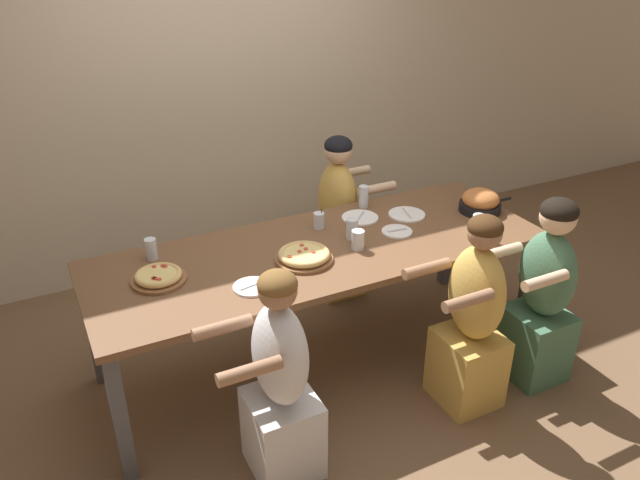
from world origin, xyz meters
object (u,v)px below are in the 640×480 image
at_px(cocktail_glass_blue, 319,221).
at_px(drinking_glass_f, 151,249).
at_px(pizza_board_main, 159,277).
at_px(diner_far_midright, 338,223).
at_px(empty_plate_c, 252,287).
at_px(drinking_glass_b, 352,230).
at_px(diner_near_midleft, 280,387).
at_px(drinking_glass_e, 478,224).
at_px(diner_near_midright, 472,322).
at_px(diner_near_right, 542,299).
at_px(empty_plate_b, 397,232).
at_px(skillet_bowl, 480,202).
at_px(drinking_glass_a, 358,241).
at_px(drinking_glass_d, 492,235).
at_px(empty_plate_a, 360,218).
at_px(empty_plate_d, 407,214).
at_px(drinking_glass_c, 364,198).
at_px(pizza_board_second, 304,256).

height_order(cocktail_glass_blue, drinking_glass_f, cocktail_glass_blue).
relative_size(pizza_board_main, diner_far_midright, 0.24).
xyz_separation_m(empty_plate_c, drinking_glass_f, (-0.38, 0.53, 0.05)).
distance_m(cocktail_glass_blue, drinking_glass_b, 0.23).
distance_m(drinking_glass_b, drinking_glass_f, 1.14).
height_order(drinking_glass_b, diner_near_midleft, diner_near_midleft).
xyz_separation_m(drinking_glass_e, diner_near_midright, (-0.35, -0.43, -0.32)).
distance_m(pizza_board_main, diner_near_right, 2.13).
distance_m(cocktail_glass_blue, diner_far_midright, 0.66).
height_order(empty_plate_b, diner_near_midright, diner_near_midright).
height_order(skillet_bowl, drinking_glass_f, skillet_bowl).
bearing_deg(drinking_glass_a, drinking_glass_d, -21.80).
height_order(skillet_bowl, diner_near_midright, diner_near_midright).
bearing_deg(cocktail_glass_blue, drinking_glass_a, -77.43).
bearing_deg(drinking_glass_b, empty_plate_b, -12.14).
bearing_deg(empty_plate_a, cocktail_glass_blue, -179.78).
bearing_deg(cocktail_glass_blue, diner_near_midright, -63.47).
relative_size(cocktail_glass_blue, diner_near_right, 0.11).
xyz_separation_m(empty_plate_c, drinking_glass_b, (0.72, 0.26, 0.05)).
bearing_deg(drinking_glass_b, empty_plate_c, -160.33).
bearing_deg(skillet_bowl, drinking_glass_e, -131.62).
bearing_deg(empty_plate_d, empty_plate_c, -162.47).
xyz_separation_m(empty_plate_a, diner_near_right, (0.67, -0.92, -0.26)).
bearing_deg(cocktail_glass_blue, diner_far_midright, 50.38).
distance_m(empty_plate_b, drinking_glass_f, 1.42).
xyz_separation_m(empty_plate_a, drinking_glass_f, (-1.28, 0.07, 0.05)).
bearing_deg(empty_plate_c, empty_plate_b, 11.29).
bearing_deg(empty_plate_c, drinking_glass_c, 31.23).
bearing_deg(empty_plate_d, drinking_glass_f, 174.26).
height_order(empty_plate_b, drinking_glass_c, drinking_glass_c).
height_order(drinking_glass_b, diner_near_midright, diner_near_midright).
bearing_deg(drinking_glass_a, diner_near_midright, -56.55).
bearing_deg(drinking_glass_e, drinking_glass_f, 162.87).
bearing_deg(drinking_glass_e, drinking_glass_c, 123.20).
relative_size(drinking_glass_b, diner_near_midleft, 0.11).
distance_m(empty_plate_c, drinking_glass_d, 1.42).
height_order(empty_plate_a, empty_plate_b, same).
xyz_separation_m(diner_far_midright, diner_near_midleft, (-1.04, -1.37, -0.03)).
bearing_deg(drinking_glass_f, drinking_glass_a, -20.91).
distance_m(empty_plate_b, drinking_glass_c, 0.42).
distance_m(cocktail_glass_blue, diner_near_right, 1.36).
bearing_deg(pizza_board_main, drinking_glass_a, -7.90).
relative_size(pizza_board_main, diner_near_right, 0.25).
xyz_separation_m(pizza_board_second, diner_near_midleft, (-0.41, -0.59, -0.30)).
xyz_separation_m(skillet_bowl, empty_plate_b, (-0.64, -0.02, -0.06)).
xyz_separation_m(cocktail_glass_blue, diner_near_midright, (0.46, -0.92, -0.31)).
xyz_separation_m(cocktail_glass_blue, drinking_glass_f, (-0.99, 0.07, 0.02)).
height_order(drinking_glass_f, diner_far_midright, diner_far_midright).
bearing_deg(drinking_glass_e, skillet_bowl, 48.38).
relative_size(pizza_board_second, skillet_bowl, 0.84).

